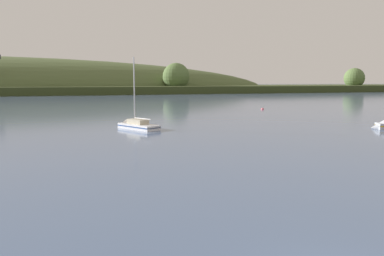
% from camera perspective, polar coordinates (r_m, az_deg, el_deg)
% --- Properties ---
extents(sailboat_midwater_white, '(5.35, 6.93, 9.98)m').
position_cam_1_polar(sailboat_midwater_white, '(49.47, -8.51, 0.18)').
color(sailboat_midwater_white, white).
rests_on(sailboat_midwater_white, ground).
extents(mooring_buoy_midchannel, '(0.69, 0.69, 0.77)m').
position_cam_1_polar(mooring_buoy_midchannel, '(82.78, 10.45, 2.73)').
color(mooring_buoy_midchannel, '#E06675').
rests_on(mooring_buoy_midchannel, ground).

